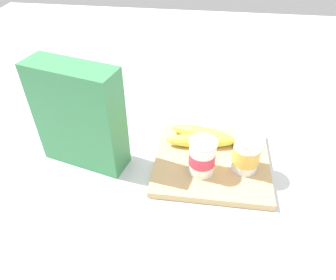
{
  "coord_description": "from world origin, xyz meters",
  "views": [
    {
      "loc": [
        0.03,
        0.58,
        0.56
      ],
      "look_at": [
        0.11,
        0.0,
        0.07
      ],
      "focal_mm": 33.65,
      "sensor_mm": 36.0,
      "label": 1
    }
  ],
  "objects_px": {
    "cutting_board": "(212,162)",
    "yogurt_cup_front": "(246,154)",
    "cereal_box": "(79,117)",
    "yogurt_cup_back": "(202,157)",
    "banana_bunch": "(202,137)"
  },
  "relations": [
    {
      "from": "cutting_board",
      "to": "yogurt_cup_front",
      "type": "bearing_deg",
      "value": 165.19
    },
    {
      "from": "cutting_board",
      "to": "cereal_box",
      "type": "relative_size",
      "value": 1.07
    },
    {
      "from": "cereal_box",
      "to": "yogurt_cup_back",
      "type": "bearing_deg",
      "value": -170.39
    },
    {
      "from": "yogurt_cup_front",
      "to": "yogurt_cup_back",
      "type": "bearing_deg",
      "value": 13.1
    },
    {
      "from": "cutting_board",
      "to": "yogurt_cup_back",
      "type": "height_order",
      "value": "yogurt_cup_back"
    },
    {
      "from": "cereal_box",
      "to": "yogurt_cup_front",
      "type": "xyz_separation_m",
      "value": [
        -0.39,
        0.0,
        -0.07
      ]
    },
    {
      "from": "cutting_board",
      "to": "yogurt_cup_back",
      "type": "relative_size",
      "value": 3.1
    },
    {
      "from": "yogurt_cup_back",
      "to": "banana_bunch",
      "type": "bearing_deg",
      "value": -88.14
    },
    {
      "from": "cutting_board",
      "to": "banana_bunch",
      "type": "distance_m",
      "value": 0.07
    },
    {
      "from": "yogurt_cup_back",
      "to": "banana_bunch",
      "type": "xyz_separation_m",
      "value": [
        0.0,
        -0.11,
        -0.03
      ]
    },
    {
      "from": "cereal_box",
      "to": "yogurt_cup_back",
      "type": "xyz_separation_m",
      "value": [
        -0.29,
        0.02,
        -0.07
      ]
    },
    {
      "from": "cutting_board",
      "to": "yogurt_cup_back",
      "type": "bearing_deg",
      "value": 60.18
    },
    {
      "from": "cereal_box",
      "to": "banana_bunch",
      "type": "height_order",
      "value": "cereal_box"
    },
    {
      "from": "yogurt_cup_back",
      "to": "cereal_box",
      "type": "bearing_deg",
      "value": -4.78
    },
    {
      "from": "cutting_board",
      "to": "cereal_box",
      "type": "xyz_separation_m",
      "value": [
        0.31,
        0.02,
        0.12
      ]
    }
  ]
}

